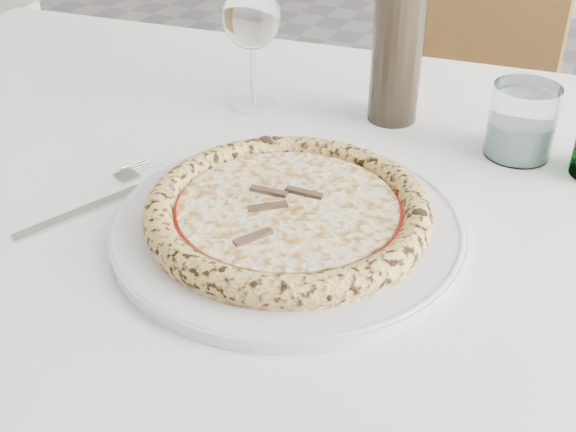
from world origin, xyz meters
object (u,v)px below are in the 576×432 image
(chair_far, at_px, (456,97))
(pizza, at_px, (288,211))
(wine_bottle, at_px, (398,36))
(dining_table, at_px, (323,247))
(plate, at_px, (288,225))
(wine_glass, at_px, (251,19))
(tumbler, at_px, (521,126))

(chair_far, height_order, pizza, chair_far)
(wine_bottle, bearing_deg, dining_table, -94.19)
(dining_table, height_order, plate, plate)
(wine_glass, relative_size, tumbler, 1.92)
(pizza, relative_size, wine_glass, 1.70)
(chair_far, bearing_deg, pizza, -88.94)
(pizza, distance_m, tumbler, 0.33)
(wine_glass, bearing_deg, wine_bottle, 12.20)
(chair_far, relative_size, wine_glass, 5.47)
(wine_bottle, bearing_deg, tumbler, -11.35)
(dining_table, distance_m, tumbler, 0.28)
(pizza, distance_m, wine_glass, 0.33)
(dining_table, relative_size, plate, 4.38)
(wine_glass, xyz_separation_m, tumbler, (0.35, 0.01, -0.08))
(chair_far, bearing_deg, tumbler, -72.99)
(pizza, relative_size, tumbler, 3.28)
(tumbler, bearing_deg, wine_glass, -178.99)
(wine_glass, bearing_deg, dining_table, -43.55)
(dining_table, relative_size, chair_far, 1.69)
(plate, xyz_separation_m, tumbler, (0.18, 0.27, 0.03))
(wine_glass, height_order, tumbler, wine_glass)
(dining_table, relative_size, wine_bottle, 5.95)
(plate, height_order, wine_bottle, wine_bottle)
(chair_far, distance_m, pizza, 0.96)
(pizza, bearing_deg, wine_bottle, 87.19)
(dining_table, distance_m, wine_glass, 0.31)
(dining_table, bearing_deg, plate, -90.00)
(plate, distance_m, wine_glass, 0.33)
(dining_table, bearing_deg, tumbler, 42.57)
(dining_table, bearing_deg, pizza, -90.01)
(dining_table, bearing_deg, chair_far, 91.19)
(dining_table, height_order, wine_bottle, wine_bottle)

